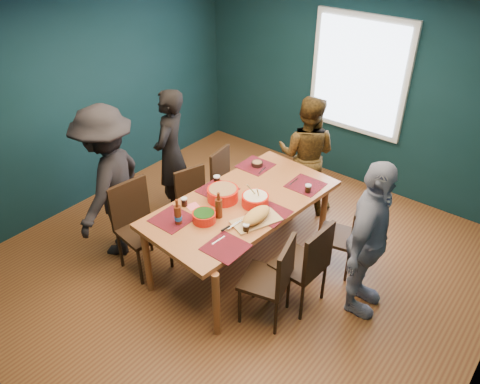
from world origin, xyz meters
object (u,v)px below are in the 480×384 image
Objects in this scene: chair_right_mid at (308,261)px; bowl_salad at (223,194)px; person_near_left at (109,183)px; chair_left_mid at (195,198)px; person_far_left at (171,154)px; bowl_herbs at (204,217)px; chair_right_near at (274,276)px; cutting_board at (256,217)px; dining_table at (242,207)px; bowl_dumpling at (255,200)px; chair_left_near at (137,220)px; chair_left_far at (227,178)px; person_right at (368,241)px; chair_right_far at (346,232)px; person_back at (306,154)px.

chair_right_mid is 2.96× the size of bowl_salad.
chair_left_mid is at bearing 120.84° from person_near_left.
person_far_left is 7.01× the size of bowl_herbs.
person_near_left is 5.34× the size of bowl_salad.
cutting_board is (-0.44, 0.29, 0.32)m from chair_right_near.
dining_table is 0.79m from chair_left_mid.
bowl_dumpling reaches higher than bowl_salad.
bowl_salad is (0.68, 0.65, 0.29)m from chair_left_near.
cutting_board is at bearing -45.14° from chair_left_far.
person_right is 1.59m from bowl_herbs.
dining_table is 2.32× the size of chair_right_near.
bowl_dumpling is (1.01, 0.78, 0.28)m from chair_left_near.
chair_left_far is 1.11m from bowl_dumpling.
dining_table is 1.48m from person_near_left.
chair_right_near reaches higher than chair_left_far.
cutting_board is at bearing 51.01° from person_far_left.
chair_right_far is at bearing -9.20° from chair_left_far.
chair_right_far is at bearing 95.23° from person_near_left.
person_near_left reaches higher than bowl_herbs.
cutting_board is at bearing 131.18° from chair_right_near.
bowl_salad is 0.42m from bowl_herbs.
chair_left_near is 3.07× the size of bowl_salad.
person_right is at bearing 7.39° from bowl_dumpling.
cutting_board is (0.39, -1.57, 0.10)m from person_back.
chair_right_mid is (1.65, -0.76, 0.06)m from chair_left_far.
chair_right_far is (1.70, -0.04, -0.00)m from chair_left_far.
chair_right_far is at bearing 89.19° from chair_right_mid.
person_far_left is at bearing 174.75° from dining_table.
person_right is (2.09, -0.42, 0.31)m from chair_left_far.
chair_right_far is 3.13× the size of bowl_dumpling.
chair_right_near is at bearing 96.28° from person_back.
chair_left_near is at bearing -142.15° from bowl_dumpling.
chair_left_near is at bearing 173.56° from chair_right_near.
chair_right_mid is 3.47× the size of bowl_dumpling.
person_right is (1.41, -1.18, 0.06)m from person_back.
bowl_dumpling reaches higher than chair_right_far.
cutting_board is (0.41, 0.31, 0.01)m from bowl_herbs.
bowl_herbs is 0.38× the size of cutting_board.
bowl_salad is at bearing 104.32° from bowl_herbs.
chair_right_far is at bearing 46.15° from bowl_herbs.
bowl_herbs is (0.68, -0.55, 0.36)m from chair_left_mid.
cutting_board reaches higher than chair_left_mid.
bowl_dumpling is (-0.82, -0.54, 0.35)m from chair_right_far.
cutting_board is (-0.63, -0.77, 0.35)m from chair_right_far.
chair_left_mid is (-0.76, 0.04, -0.23)m from dining_table.
dining_table is 1.14m from chair_right_far.
chair_left_mid is at bearing 145.46° from chair_right_near.
person_far_left is (-0.56, 0.20, 0.33)m from chair_left_mid.
person_near_left is 1.61m from bowl_dumpling.
chair_right_mid reaches higher than chair_right_far.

